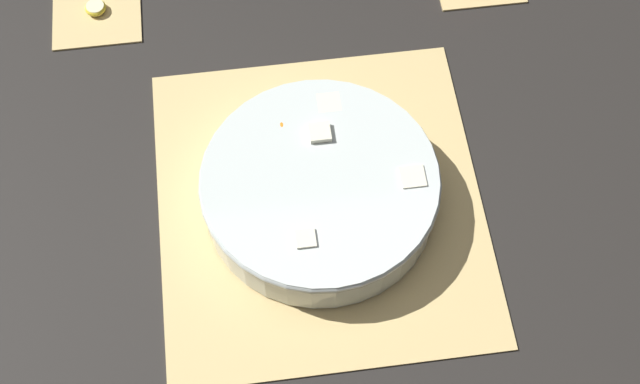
# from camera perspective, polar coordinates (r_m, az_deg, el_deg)

# --- Properties ---
(ground_plane) EXTENTS (6.00, 6.00, 0.00)m
(ground_plane) POSITION_cam_1_polar(r_m,az_deg,el_deg) (1.11, 0.00, -0.75)
(ground_plane) COLOR black
(bamboo_mat_center) EXTENTS (0.44, 0.40, 0.01)m
(bamboo_mat_center) POSITION_cam_1_polar(r_m,az_deg,el_deg) (1.11, 0.00, -0.67)
(bamboo_mat_center) COLOR #D6B775
(bamboo_mat_center) RESTS_ON ground_plane
(coaster_mat_near_left) EXTENTS (0.12, 0.12, 0.01)m
(coaster_mat_near_left) POSITION_cam_1_polar(r_m,az_deg,el_deg) (1.32, -14.11, 11.16)
(coaster_mat_near_left) COLOR #D6B775
(coaster_mat_near_left) RESTS_ON ground_plane
(fruit_salad_bowl) EXTENTS (0.29, 0.29, 0.07)m
(fruit_salad_bowl) POSITION_cam_1_polar(r_m,az_deg,el_deg) (1.08, 0.01, 0.26)
(fruit_salad_bowl) COLOR silver
(fruit_salad_bowl) RESTS_ON bamboo_mat_center
(banana_coin_single) EXTENTS (0.03, 0.03, 0.01)m
(banana_coin_single) POSITION_cam_1_polar(r_m,az_deg,el_deg) (1.32, -14.18, 11.37)
(banana_coin_single) COLOR beige
(banana_coin_single) RESTS_ON coaster_mat_near_left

